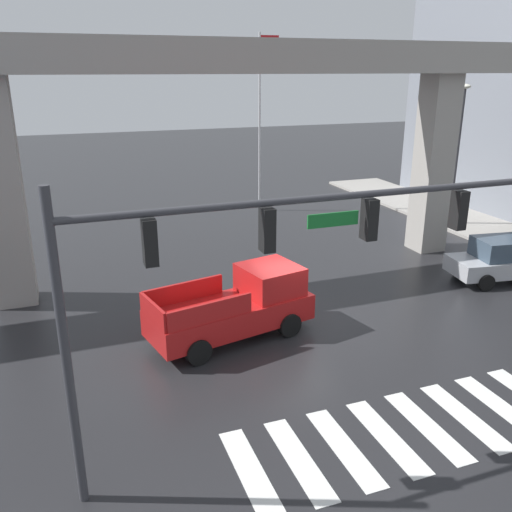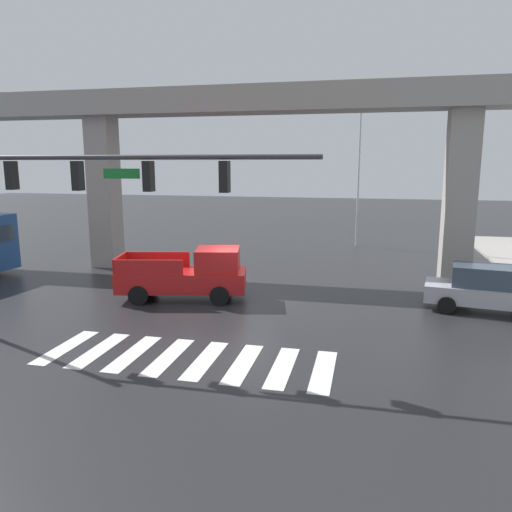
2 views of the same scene
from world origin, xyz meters
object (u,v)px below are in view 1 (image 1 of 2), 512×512
Objects in this scene: sedan_silver at (504,259)px; pickup_truck at (239,306)px; flagpole at (261,111)px; traffic_signal_mast at (260,252)px; street_lamp_mid_block at (459,139)px.

pickup_truck is at bearing -175.54° from sedan_silver.
flagpole is at bearing 66.87° from pickup_truck.
traffic_signal_mast is 21.61m from flagpole.
traffic_signal_mast is at bearing -104.06° from pickup_truck.
traffic_signal_mast is 1.11× the size of flagpole.
sedan_silver is at bearing -70.02° from flagpole.
sedan_silver is 15.47m from flagpole.
pickup_truck is 0.74× the size of street_lamp_mid_block.
pickup_truck is at bearing -150.92° from street_lamp_mid_block.
pickup_truck reaches higher than sedan_silver.
sedan_silver is 0.46× the size of flagpole.
street_lamp_mid_block is at bearing -38.83° from flagpole.
sedan_silver is at bearing -114.07° from street_lamp_mid_block.
street_lamp_mid_block reaches higher than traffic_signal_mast.
street_lamp_mid_block is at bearing 29.08° from pickup_truck.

